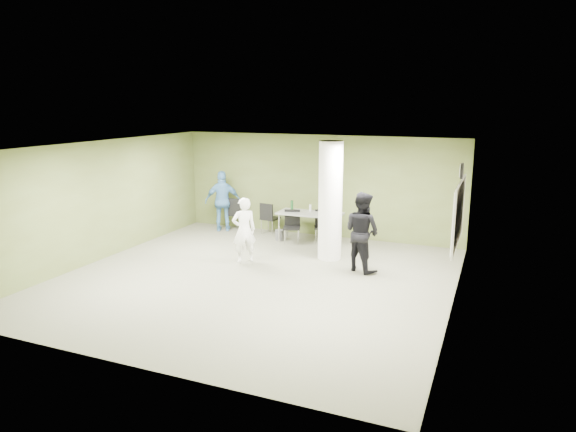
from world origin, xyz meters
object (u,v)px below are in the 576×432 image
at_px(woman_white, 244,230).
at_px(man_black, 362,232).
at_px(folding_table, 310,214).
at_px(man_blue, 223,201).
at_px(chair_back_left, 236,211).

bearing_deg(woman_white, man_black, 148.47).
xyz_separation_m(folding_table, woman_white, (-0.80, -2.24, 0.01)).
xyz_separation_m(folding_table, man_blue, (-2.74, 0.22, 0.12)).
relative_size(woman_white, man_blue, 0.88).
bearing_deg(man_blue, woman_white, 103.50).
bearing_deg(chair_back_left, man_blue, 30.64).
xyz_separation_m(chair_back_left, woman_white, (1.61, -2.62, 0.20)).
bearing_deg(man_black, man_blue, 3.57).
bearing_deg(folding_table, woman_white, -109.93).
distance_m(folding_table, chair_back_left, 2.44).
bearing_deg(chair_back_left, folding_table, 176.06).
distance_m(chair_back_left, woman_white, 3.08).
bearing_deg(man_black, woman_white, 36.90).
bearing_deg(folding_table, man_black, -43.96).
bearing_deg(man_black, folding_table, -16.55).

